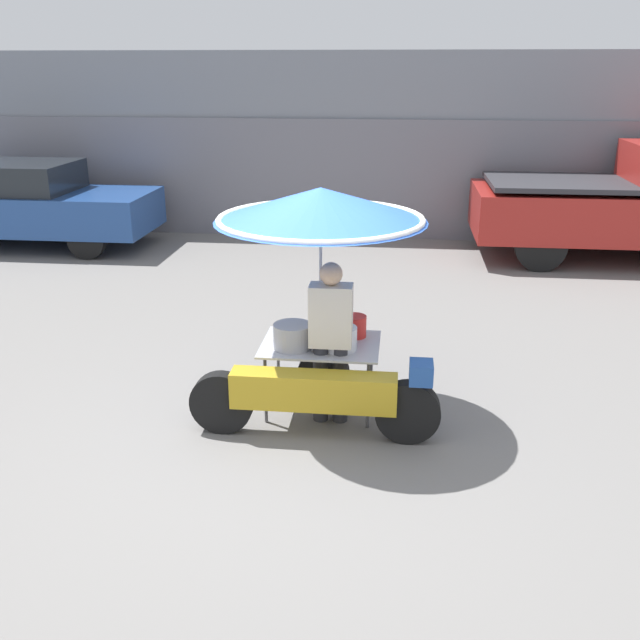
# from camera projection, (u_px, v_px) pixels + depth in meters

# --- Properties ---
(ground_plane) EXTENTS (36.00, 36.00, 0.00)m
(ground_plane) POSITION_uv_depth(u_px,v_px,m) (285.00, 439.00, 6.29)
(ground_plane) COLOR slate
(shopfront_building) EXTENTS (28.00, 2.06, 3.37)m
(shopfront_building) POSITION_uv_depth(u_px,v_px,m) (355.00, 142.00, 14.05)
(shopfront_building) COLOR gray
(shopfront_building) RESTS_ON ground
(vendor_motorcycle_cart) EXTENTS (2.21, 1.88, 2.12)m
(vendor_motorcycle_cart) POSITION_uv_depth(u_px,v_px,m) (320.00, 244.00, 6.24)
(vendor_motorcycle_cart) COLOR black
(vendor_motorcycle_cart) RESTS_ON ground
(vendor_person) EXTENTS (0.38, 0.22, 1.51)m
(vendor_person) POSITION_uv_depth(u_px,v_px,m) (331.00, 335.00, 6.35)
(vendor_person) COLOR #2D2D33
(vendor_person) RESTS_ON ground
(parked_car) EXTENTS (4.52, 1.77, 1.50)m
(parked_car) POSITION_uv_depth(u_px,v_px,m) (24.00, 203.00, 12.74)
(parked_car) COLOR black
(parked_car) RESTS_ON ground
(pickup_truck) EXTENTS (5.00, 1.95, 1.92)m
(pickup_truck) POSITION_uv_depth(u_px,v_px,m) (637.00, 204.00, 11.74)
(pickup_truck) COLOR black
(pickup_truck) RESTS_ON ground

